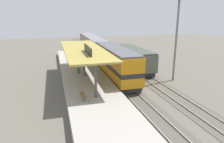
% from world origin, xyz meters
% --- Properties ---
extents(ground_plane, '(120.00, 120.00, 0.00)m').
position_xyz_m(ground_plane, '(2.00, 0.00, 0.00)').
color(ground_plane, '#5B564C').
extents(track_near, '(3.20, 110.00, 0.16)m').
position_xyz_m(track_near, '(0.00, 0.00, 0.03)').
color(track_near, '#4E4941').
rests_on(track_near, ground).
extents(track_far, '(3.20, 110.00, 0.16)m').
position_xyz_m(track_far, '(4.60, 0.00, 0.03)').
color(track_far, '#4E4941').
rests_on(track_far, ground).
extents(platform, '(6.00, 44.00, 0.90)m').
position_xyz_m(platform, '(-4.60, 0.00, 0.45)').
color(platform, '#9E998E').
rests_on(platform, ground).
extents(station_canopy, '(5.20, 18.00, 4.70)m').
position_xyz_m(station_canopy, '(-4.60, -0.09, 4.53)').
color(station_canopy, '#47474C').
rests_on(station_canopy, platform).
extents(platform_bench, '(0.44, 1.70, 0.50)m').
position_xyz_m(platform_bench, '(-6.00, -8.15, 1.34)').
color(platform_bench, '#333338').
rests_on(platform_bench, platform).
extents(locomotive, '(2.93, 14.43, 4.44)m').
position_xyz_m(locomotive, '(0.00, 0.48, 2.41)').
color(locomotive, '#28282D').
rests_on(locomotive, track_near).
extents(passenger_carriage_single, '(2.90, 20.00, 4.24)m').
position_xyz_m(passenger_carriage_single, '(0.00, 18.48, 2.31)').
color(passenger_carriage_single, '#28282D').
rests_on(passenger_carriage_single, track_near).
extents(freight_car, '(2.80, 12.00, 3.54)m').
position_xyz_m(freight_car, '(4.60, 4.64, 1.97)').
color(freight_car, '#28282D').
rests_on(freight_car, track_far).
extents(light_mast, '(1.10, 1.10, 11.70)m').
position_xyz_m(light_mast, '(7.80, -2.62, 8.40)').
color(light_mast, slate).
rests_on(light_mast, ground).
extents(person_waiting, '(0.34, 0.34, 1.71)m').
position_xyz_m(person_waiting, '(-5.23, 1.37, 1.85)').
color(person_waiting, '#23603D').
rests_on(person_waiting, platform).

